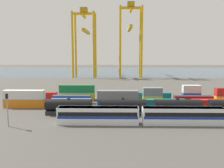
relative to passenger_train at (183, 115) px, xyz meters
name	(u,v)px	position (x,y,z in m)	size (l,w,h in m)	color
ground_plane	(135,86)	(-6.08, 63.74, -2.14)	(420.00, 420.00, 0.00)	#4C4944
harbour_water	(127,71)	(-6.08, 157.03, -2.14)	(400.00, 110.00, 0.01)	#384C60
passenger_train	(183,115)	(0.00, 0.00, 0.00)	(57.27, 3.14, 3.90)	silver
freight_tank_row	(177,107)	(0.76, 8.17, 0.03)	(69.07, 3.08, 4.54)	#232326
signal_mast	(7,105)	(-39.10, -2.57, 2.67)	(0.36, 0.60, 7.40)	gray
shipping_container_0	(25,103)	(-42.73, 16.31, -0.84)	(12.10, 2.44, 2.60)	orange
shipping_container_1	(24,94)	(-42.73, 16.31, 1.76)	(12.10, 2.44, 2.60)	silver
shipping_container_2	(71,103)	(-28.76, 16.31, -0.84)	(12.10, 2.44, 2.60)	slate
shipping_container_3	(118,103)	(-14.79, 16.31, -0.84)	(12.10, 2.44, 2.60)	#1C4299
shipping_container_4	(118,95)	(-14.79, 16.31, 1.76)	(12.10, 2.44, 2.60)	slate
shipping_container_5	(165,104)	(-0.81, 16.31, -0.84)	(12.10, 2.44, 2.60)	#146066
shipping_container_6	(212,104)	(13.16, 16.31, -0.84)	(12.10, 2.44, 2.60)	#AD211C
shipping_container_9	(32,99)	(-42.73, 22.33, -0.84)	(6.04, 2.44, 2.60)	orange
shipping_container_10	(72,99)	(-29.70, 22.33, -0.84)	(12.10, 2.44, 2.60)	#1C4299
shipping_container_11	(112,99)	(-16.67, 22.33, -0.84)	(6.04, 2.44, 2.60)	maroon
shipping_container_12	(152,100)	(-3.65, 22.33, -0.84)	(6.04, 2.44, 2.60)	gold
shipping_container_13	(153,92)	(-3.65, 22.33, 1.76)	(6.04, 2.44, 2.60)	slate
shipping_container_14	(193,100)	(9.38, 22.33, -0.84)	(12.10, 2.44, 2.60)	maroon
shipping_container_17	(40,96)	(-42.11, 28.34, -0.84)	(12.10, 2.44, 2.60)	#AD211C
shipping_container_18	(77,96)	(-28.92, 28.34, -0.84)	(12.10, 2.44, 2.60)	gold
shipping_container_19	(77,89)	(-28.92, 28.34, 1.76)	(12.10, 2.44, 2.60)	#197538
shipping_container_20	(115,96)	(-15.74, 28.34, -0.84)	(12.10, 2.44, 2.60)	#197538
shipping_container_21	(153,96)	(-2.56, 28.34, -0.84)	(12.10, 2.44, 2.60)	#146066
shipping_container_22	(191,96)	(10.62, 28.34, -0.84)	(6.04, 2.44, 2.60)	#1C4299
shipping_container_23	(192,89)	(10.62, 28.34, 1.76)	(6.04, 2.44, 2.60)	silver
gantry_crane_west	(85,36)	(-37.33, 113.98, 25.58)	(15.68, 34.85, 46.51)	gold
gantry_crane_central	(130,33)	(-5.82, 114.21, 27.47)	(15.79, 36.00, 50.16)	gold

